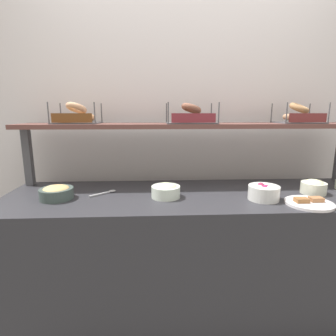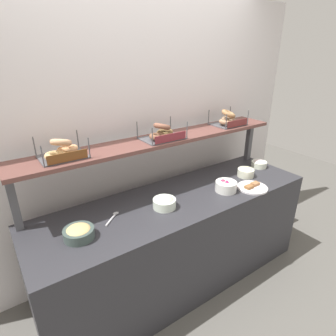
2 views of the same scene
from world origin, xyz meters
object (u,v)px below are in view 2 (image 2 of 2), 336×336
Objects in this scene: bowl_hummus at (79,232)px; bowl_cream_cheese at (259,164)px; bagel_basket_plain at (62,151)px; bagel_basket_everything at (228,120)px; bagel_basket_cinnamon_raisin at (162,133)px; bowl_scallion_spread at (164,202)px; serving_plate_white at (252,187)px; bowl_potato_salad at (246,172)px; serving_spoon_near_plate at (114,216)px; bowl_beet_salad at (226,186)px.

bowl_hummus is 1.88m from bowl_cream_cheese.
bagel_basket_everything is at bearing -0.62° from bagel_basket_plain.
bowl_hummus is 0.99m from bagel_basket_cinnamon_raisin.
bowl_scallion_spread is at bearing -175.22° from bowl_cream_cheese.
serving_plate_white is at bearing -6.92° from bowl_hummus.
bowl_cream_cheese is at bearing 14.55° from bowl_potato_salad.
bowl_scallion_spread reaches higher than serving_spoon_near_plate.
bowl_potato_salad is 0.51× the size of bagel_basket_everything.
serving_plate_white is at bearing -125.66° from bowl_potato_salad.
bowl_hummus is at bearing -179.09° from bowl_potato_salad.
bowl_beet_salad is at bearing -164.48° from bowl_potato_salad.
bagel_basket_cinnamon_raisin reaches higher than bowl_scallion_spread.
bowl_hummus is 1.31× the size of serving_spoon_near_plate.
bowl_beet_salad is 1.21× the size of serving_spoon_near_plate.
bagel_basket_cinnamon_raisin is (0.78, -0.03, -0.00)m from bagel_basket_plain.
bagel_basket_everything is (1.33, 0.22, 0.47)m from serving_spoon_near_plate.
serving_spoon_near_plate is at bearing 165.37° from bowl_scallion_spread.
bagel_basket_cinnamon_raisin is at bearing 19.74° from bowl_hummus.
bagel_basket_cinnamon_raisin is (-0.61, 0.48, 0.47)m from serving_plate_white.
bowl_potato_salad is 1.59m from bowl_hummus.
serving_spoon_near_plate is (0.28, 0.09, -0.03)m from bowl_hummus.
bowl_scallion_spread is at bearing -178.26° from bowl_potato_salad.
bowl_cream_cheese is 0.56m from bagel_basket_everything.
bagel_basket_everything is (0.16, 0.49, 0.47)m from serving_plate_white.
serving_spoon_near_plate is at bearing 167.00° from serving_plate_white.
serving_plate_white is 0.85× the size of bagel_basket_plain.
bagel_basket_everything is at bearing 9.52° from serving_spoon_near_plate.
bowl_beet_salad reaches higher than serving_plate_white.
bowl_beet_salad is 0.53× the size of bagel_basket_cinnamon_raisin.
bagel_basket_plain is at bearing 179.38° from bagel_basket_everything.
bagel_basket_cinnamon_raisin is 0.77m from bagel_basket_everything.
bowl_beet_salad is 0.67m from bowl_cream_cheese.
bowl_beet_salad is 0.59× the size of bagel_basket_plain.
bowl_potato_salad is 0.25m from serving_plate_white.
bowl_hummus is at bearing 176.45° from bowl_beet_salad.
bagel_basket_plain is 0.90× the size of bagel_basket_cinnamon_raisin.
bowl_scallion_spread is at bearing 172.79° from bowl_beet_salad.
serving_spoon_near_plate is 0.49× the size of bagel_basket_everything.
bowl_scallion_spread is at bearing -29.42° from bagel_basket_plain.
bowl_beet_salad is at bearing -10.17° from serving_spoon_near_plate.
serving_spoon_near_plate is 1.43m from bagel_basket_everything.
bowl_potato_salad reaches higher than bowl_cream_cheese.
bowl_beet_salad is at bearing 155.69° from serving_plate_white.
bowl_cream_cheese is 0.45× the size of bagel_basket_cinnamon_raisin.
bagel_basket_plain reaches higher than bowl_scallion_spread.
bagel_basket_cinnamon_raisin is at bearing 58.44° from bowl_scallion_spread.
bowl_beet_salad is 0.69m from bagel_basket_cinnamon_raisin.
bowl_beet_salad is at bearing -164.91° from bowl_cream_cheese.
bowl_cream_cheese is at bearing -10.99° from bagel_basket_cinnamon_raisin.
serving_spoon_near_plate is at bearing -179.82° from bowl_cream_cheese.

